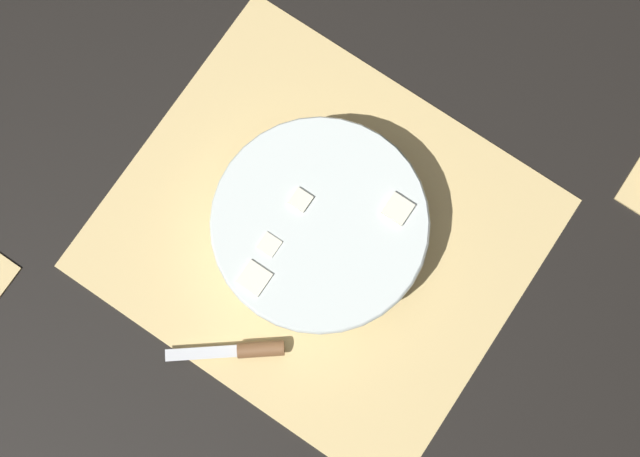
# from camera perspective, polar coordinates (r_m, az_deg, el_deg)

# --- Properties ---
(ground_plane) EXTENTS (6.00, 6.00, 0.00)m
(ground_plane) POSITION_cam_1_polar(r_m,az_deg,el_deg) (0.92, 0.00, -0.37)
(ground_plane) COLOR black
(bamboo_mat_center) EXTENTS (0.49, 0.43, 0.01)m
(bamboo_mat_center) POSITION_cam_1_polar(r_m,az_deg,el_deg) (0.91, 0.00, -0.34)
(bamboo_mat_center) COLOR #D6B775
(bamboo_mat_center) RESTS_ON ground_plane
(fruit_salad_bowl) EXTENTS (0.25, 0.25, 0.08)m
(fruit_salad_bowl) POSITION_cam_1_polar(r_m,az_deg,el_deg) (0.87, -0.01, 0.17)
(fruit_salad_bowl) COLOR silver
(fruit_salad_bowl) RESTS_ON bamboo_mat_center
(paring_knife) EXTENTS (0.12, 0.10, 0.02)m
(paring_knife) POSITION_cam_1_polar(r_m,az_deg,el_deg) (0.89, -5.02, -9.19)
(paring_knife) COLOR silver
(paring_knife) RESTS_ON bamboo_mat_center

